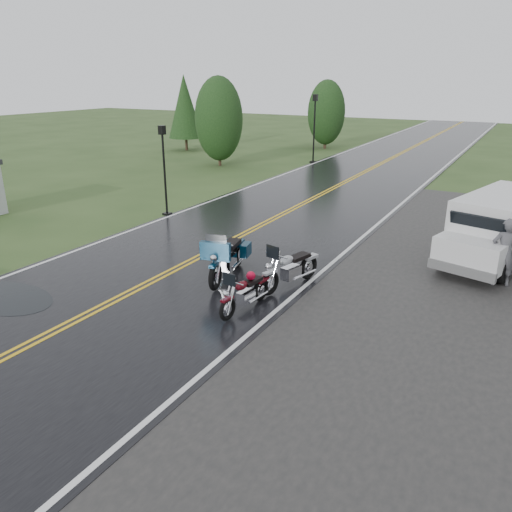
{
  "coord_description": "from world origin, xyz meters",
  "views": [
    {
      "loc": [
        8.61,
        -8.43,
        5.31
      ],
      "look_at": [
        2.8,
        2.0,
        1.0
      ],
      "focal_mm": 35.0,
      "sensor_mm": 36.0,
      "label": 1
    }
  ],
  "objects_px": {
    "motorcycle_red": "(227,300)",
    "lamp_post_far_left": "(314,129)",
    "motorcycle_silver": "(270,274)",
    "person_at_van": "(504,253)",
    "motorcycle_teal": "(215,266)",
    "van_white": "(448,236)",
    "lamp_post_near_left": "(164,171)"
  },
  "relations": [
    {
      "from": "motorcycle_teal",
      "to": "van_white",
      "type": "distance_m",
      "value": 6.75
    },
    {
      "from": "motorcycle_red",
      "to": "person_at_van",
      "type": "bearing_deg",
      "value": 50.67
    },
    {
      "from": "motorcycle_red",
      "to": "motorcycle_silver",
      "type": "distance_m",
      "value": 1.71
    },
    {
      "from": "motorcycle_silver",
      "to": "van_white",
      "type": "xyz_separation_m",
      "value": [
        3.55,
        4.21,
        0.39
      ]
    },
    {
      "from": "motorcycle_teal",
      "to": "lamp_post_near_left",
      "type": "distance_m",
      "value": 8.2
    },
    {
      "from": "motorcycle_silver",
      "to": "person_at_van",
      "type": "distance_m",
      "value": 6.23
    },
    {
      "from": "motorcycle_teal",
      "to": "van_white",
      "type": "height_order",
      "value": "van_white"
    },
    {
      "from": "motorcycle_silver",
      "to": "van_white",
      "type": "relative_size",
      "value": 0.41
    },
    {
      "from": "motorcycle_silver",
      "to": "lamp_post_far_left",
      "type": "height_order",
      "value": "lamp_post_far_left"
    },
    {
      "from": "van_white",
      "to": "lamp_post_near_left",
      "type": "bearing_deg",
      "value": -169.97
    },
    {
      "from": "motorcycle_teal",
      "to": "motorcycle_silver",
      "type": "bearing_deg",
      "value": 3.4
    },
    {
      "from": "van_white",
      "to": "person_at_van",
      "type": "height_order",
      "value": "van_white"
    },
    {
      "from": "motorcycle_teal",
      "to": "van_white",
      "type": "relative_size",
      "value": 0.48
    },
    {
      "from": "motorcycle_red",
      "to": "van_white",
      "type": "bearing_deg",
      "value": 62.79
    },
    {
      "from": "lamp_post_near_left",
      "to": "lamp_post_far_left",
      "type": "xyz_separation_m",
      "value": [
        0.08,
        14.93,
        0.37
      ]
    },
    {
      "from": "motorcycle_teal",
      "to": "person_at_van",
      "type": "xyz_separation_m",
      "value": [
        6.43,
        4.05,
        0.18
      ]
    },
    {
      "from": "person_at_van",
      "to": "lamp_post_far_left",
      "type": "distance_m",
      "value": 20.54
    },
    {
      "from": "motorcycle_red",
      "to": "van_white",
      "type": "distance_m",
      "value": 7.01
    },
    {
      "from": "van_white",
      "to": "person_at_van",
      "type": "distance_m",
      "value": 1.61
    },
    {
      "from": "person_at_van",
      "to": "lamp_post_far_left",
      "type": "xyz_separation_m",
      "value": [
        -12.35,
        16.37,
        1.23
      ]
    },
    {
      "from": "motorcycle_red",
      "to": "motorcycle_teal",
      "type": "distance_m",
      "value": 1.77
    },
    {
      "from": "motorcycle_red",
      "to": "motorcycle_teal",
      "type": "height_order",
      "value": "motorcycle_teal"
    },
    {
      "from": "motorcycle_teal",
      "to": "lamp_post_far_left",
      "type": "xyz_separation_m",
      "value": [
        -5.92,
        20.42,
        1.42
      ]
    },
    {
      "from": "van_white",
      "to": "lamp_post_far_left",
      "type": "relative_size",
      "value": 1.22
    },
    {
      "from": "person_at_van",
      "to": "lamp_post_far_left",
      "type": "height_order",
      "value": "lamp_post_far_left"
    },
    {
      "from": "motorcycle_red",
      "to": "lamp_post_far_left",
      "type": "distance_m",
      "value": 22.91
    },
    {
      "from": "lamp_post_near_left",
      "to": "lamp_post_far_left",
      "type": "distance_m",
      "value": 14.93
    },
    {
      "from": "motorcycle_red",
      "to": "motorcycle_silver",
      "type": "relative_size",
      "value": 0.86
    },
    {
      "from": "van_white",
      "to": "person_at_van",
      "type": "relative_size",
      "value": 2.84
    },
    {
      "from": "van_white",
      "to": "lamp_post_far_left",
      "type": "xyz_separation_m",
      "value": [
        -10.84,
        15.81,
        1.12
      ]
    },
    {
      "from": "motorcycle_silver",
      "to": "lamp_post_far_left",
      "type": "bearing_deg",
      "value": 124.56
    },
    {
      "from": "lamp_post_near_left",
      "to": "motorcycle_silver",
      "type": "bearing_deg",
      "value": -34.62
    }
  ]
}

